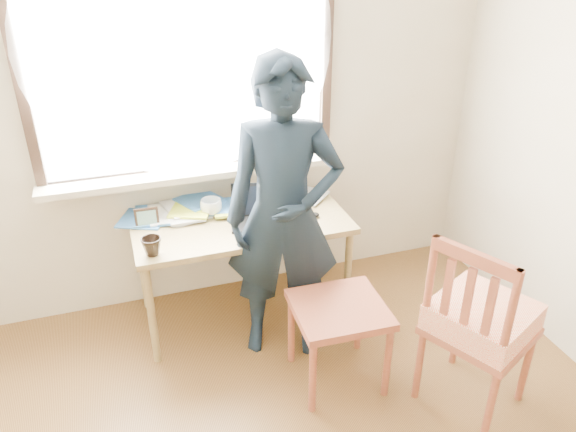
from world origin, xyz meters
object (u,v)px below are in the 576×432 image
object	(u,v)px
mug_dark	(152,246)
side_chair	(480,321)
work_chair	(339,318)
person	(284,216)
laptop	(258,213)
mug_white	(211,207)
desk	(241,231)

from	to	relation	value
mug_dark	side_chair	distance (m)	1.76
side_chair	work_chair	bearing A→B (deg)	147.61
person	laptop	bearing A→B (deg)	118.90
side_chair	person	xyz separation A→B (m)	(-0.79, 0.76, 0.34)
mug_white	mug_dark	size ratio (longest dim) A/B	1.20
laptop	mug_dark	xyz separation A→B (m)	(-0.65, -0.19, 0.00)
laptop	side_chair	distance (m)	1.39
mug_white	mug_dark	xyz separation A→B (m)	(-0.40, -0.36, -0.00)
desk	person	size ratio (longest dim) A/B	0.74
laptop	person	world-z (taller)	person
mug_dark	side_chair	size ratio (longest dim) A/B	0.11
desk	laptop	xyz separation A→B (m)	(0.10, -0.04, 0.12)
desk	mug_dark	world-z (taller)	mug_dark
laptop	side_chair	bearing A→B (deg)	-51.79
laptop	side_chair	size ratio (longest dim) A/B	0.36
work_chair	person	bearing A→B (deg)	116.09
desk	work_chair	world-z (taller)	desk
desk	mug_dark	xyz separation A→B (m)	(-0.55, -0.23, 0.12)
person	desk	bearing A→B (deg)	132.31
mug_white	side_chair	distance (m)	1.68
work_chair	side_chair	world-z (taller)	side_chair
laptop	person	xyz separation A→B (m)	(0.06, -0.32, 0.13)
work_chair	side_chair	bearing A→B (deg)	-32.39
side_chair	person	bearing A→B (deg)	135.91
mug_white	work_chair	bearing A→B (deg)	-59.91
side_chair	laptop	bearing A→B (deg)	128.21
desk	mug_white	world-z (taller)	mug_white
mug_dark	work_chair	xyz separation A→B (m)	(0.90, -0.51, -0.33)
desk	laptop	bearing A→B (deg)	-19.84
mug_white	desk	bearing A→B (deg)	-40.47
mug_dark	side_chair	bearing A→B (deg)	-30.61
laptop	work_chair	world-z (taller)	laptop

